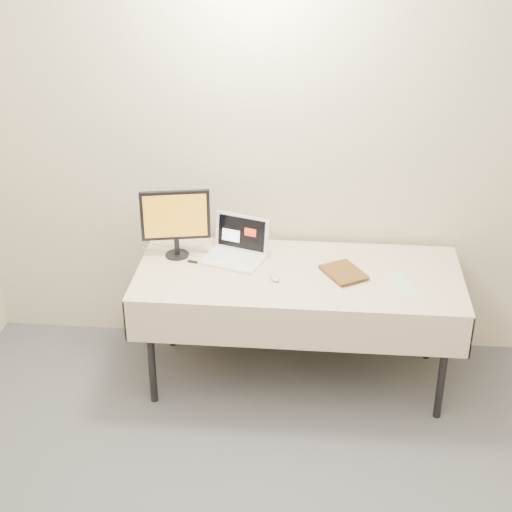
# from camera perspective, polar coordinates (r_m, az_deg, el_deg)

# --- Properties ---
(back_wall) EXTENTS (4.00, 0.10, 2.70)m
(back_wall) POSITION_cam_1_polar(r_m,az_deg,el_deg) (4.65, 3.55, 8.15)
(back_wall) COLOR beige
(back_wall) RESTS_ON ground
(table) EXTENTS (1.86, 0.81, 0.74)m
(table) POSITION_cam_1_polar(r_m,az_deg,el_deg) (4.51, 3.11, -1.88)
(table) COLOR black
(table) RESTS_ON ground
(laptop) EXTENTS (0.41, 0.37, 0.24)m
(laptop) POSITION_cam_1_polar(r_m,az_deg,el_deg) (4.61, -1.42, 0.53)
(laptop) COLOR white
(laptop) RESTS_ON table
(monitor) EXTENTS (0.40, 0.17, 0.42)m
(monitor) POSITION_cam_1_polar(r_m,az_deg,el_deg) (4.57, -5.88, 2.73)
(monitor) COLOR black
(monitor) RESTS_ON table
(book) EXTENTS (0.17, 0.12, 0.25)m
(book) POSITION_cam_1_polar(r_m,az_deg,el_deg) (4.37, 5.42, -0.17)
(book) COLOR #8F5D1A
(book) RESTS_ON table
(alarm_clock) EXTENTS (0.13, 0.09, 0.05)m
(alarm_clock) POSITION_cam_1_polar(r_m,az_deg,el_deg) (4.73, -0.84, 0.82)
(alarm_clock) COLOR black
(alarm_clock) RESTS_ON table
(clicker) EXTENTS (0.08, 0.11, 0.02)m
(clicker) POSITION_cam_1_polar(r_m,az_deg,el_deg) (4.40, 1.34, -1.55)
(clicker) COLOR silver
(clicker) RESTS_ON table
(paper_form) EXTENTS (0.16, 0.29, 0.00)m
(paper_form) POSITION_cam_1_polar(r_m,az_deg,el_deg) (4.42, 10.53, -2.06)
(paper_form) COLOR #AFDCAF
(paper_form) RESTS_ON table
(usb_dongle) EXTENTS (0.06, 0.03, 0.01)m
(usb_dongle) POSITION_cam_1_polar(r_m,az_deg,el_deg) (4.59, -4.63, -0.42)
(usb_dongle) COLOR black
(usb_dongle) RESTS_ON table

